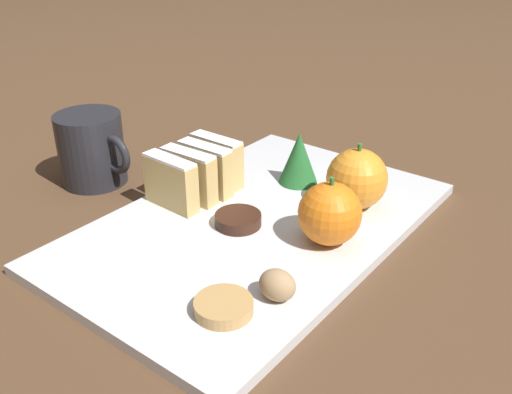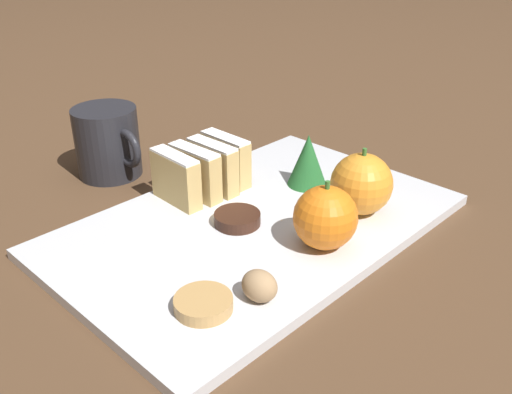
% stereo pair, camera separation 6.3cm
% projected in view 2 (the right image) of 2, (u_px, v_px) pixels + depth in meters
% --- Properties ---
extents(ground_plane, '(6.00, 6.00, 0.00)m').
position_uv_depth(ground_plane, '(256.00, 229.00, 0.65)').
color(ground_plane, '#513823').
extents(serving_platter, '(0.29, 0.45, 0.01)m').
position_uv_depth(serving_platter, '(256.00, 225.00, 0.65)').
color(serving_platter, silver).
rests_on(serving_platter, ground_plane).
extents(stollen_slice_front, '(0.07, 0.02, 0.06)m').
position_uv_depth(stollen_slice_front, '(176.00, 179.00, 0.67)').
color(stollen_slice_front, tan).
rests_on(stollen_slice_front, serving_platter).
extents(stollen_slice_second, '(0.07, 0.02, 0.06)m').
position_uv_depth(stollen_slice_second, '(195.00, 173.00, 0.69)').
color(stollen_slice_second, tan).
rests_on(stollen_slice_second, serving_platter).
extents(stollen_slice_third, '(0.07, 0.02, 0.06)m').
position_uv_depth(stollen_slice_third, '(213.00, 167.00, 0.70)').
color(stollen_slice_third, tan).
rests_on(stollen_slice_third, serving_platter).
extents(stollen_slice_fourth, '(0.07, 0.02, 0.06)m').
position_uv_depth(stollen_slice_fourth, '(226.00, 159.00, 0.72)').
color(stollen_slice_fourth, tan).
rests_on(stollen_slice_fourth, serving_platter).
extents(orange_near, '(0.07, 0.07, 0.08)m').
position_uv_depth(orange_near, '(325.00, 218.00, 0.58)').
color(orange_near, orange).
rests_on(orange_near, serving_platter).
extents(orange_far, '(0.07, 0.07, 0.08)m').
position_uv_depth(orange_far, '(361.00, 184.00, 0.65)').
color(orange_far, orange).
rests_on(orange_far, serving_platter).
extents(walnut, '(0.04, 0.03, 0.03)m').
position_uv_depth(walnut, '(259.00, 286.00, 0.51)').
color(walnut, tan).
rests_on(walnut, serving_platter).
extents(chocolate_cookie, '(0.05, 0.05, 0.01)m').
position_uv_depth(chocolate_cookie, '(237.00, 219.00, 0.64)').
color(chocolate_cookie, '#381E14').
rests_on(chocolate_cookie, serving_platter).
extents(gingerbread_cookie, '(0.05, 0.05, 0.01)m').
position_uv_depth(gingerbread_cookie, '(203.00, 304.00, 0.50)').
color(gingerbread_cookie, tan).
rests_on(gingerbread_cookie, serving_platter).
extents(evergreen_sprig, '(0.05, 0.05, 0.07)m').
position_uv_depth(evergreen_sprig, '(308.00, 160.00, 0.71)').
color(evergreen_sprig, '#23662D').
rests_on(evergreen_sprig, serving_platter).
extents(coffee_mug, '(0.12, 0.09, 0.09)m').
position_uv_depth(coffee_mug, '(108.00, 142.00, 0.76)').
color(coffee_mug, '#232328').
rests_on(coffee_mug, ground_plane).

